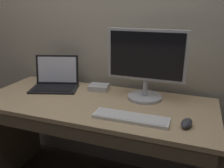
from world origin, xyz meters
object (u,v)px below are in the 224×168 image
object	(u,v)px
laptop_black	(55,82)
external_monitor	(146,63)
computer_mouse	(187,123)
external_drive_box	(99,87)
wired_keyboard	(131,118)

from	to	relation	value
laptop_black	external_monitor	size ratio (longest dim) A/B	0.77
computer_mouse	external_drive_box	world-z (taller)	same
wired_keyboard	external_drive_box	bearing A→B (deg)	132.79
external_monitor	computer_mouse	xyz separation A→B (m)	(0.31, -0.31, -0.24)
computer_mouse	external_monitor	bearing A→B (deg)	145.05
laptop_black	external_drive_box	xyz separation A→B (m)	(0.34, 0.08, -0.03)
external_monitor	laptop_black	bearing A→B (deg)	-178.85
computer_mouse	wired_keyboard	bearing A→B (deg)	-165.35
laptop_black	external_monitor	bearing A→B (deg)	1.15
laptop_black	wired_keyboard	size ratio (longest dim) A/B	0.92
wired_keyboard	computer_mouse	xyz separation A→B (m)	(0.31, 0.02, 0.01)
laptop_black	wired_keyboard	bearing A→B (deg)	-24.03
laptop_black	wired_keyboard	world-z (taller)	laptop_black
external_monitor	computer_mouse	bearing A→B (deg)	-45.69
external_monitor	wired_keyboard	size ratio (longest dim) A/B	1.20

